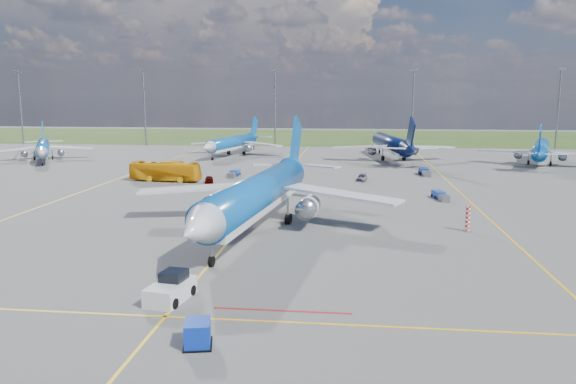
# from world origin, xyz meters

# --- Properties ---
(ground) EXTENTS (400.00, 400.00, 0.00)m
(ground) POSITION_xyz_m (0.00, 0.00, 0.00)
(ground) COLOR #565653
(ground) RESTS_ON ground
(grass_strip) EXTENTS (400.00, 80.00, 0.01)m
(grass_strip) POSITION_xyz_m (0.00, 150.00, 0.00)
(grass_strip) COLOR #2D4719
(grass_strip) RESTS_ON ground
(taxiway_lines) EXTENTS (60.25, 160.00, 0.02)m
(taxiway_lines) POSITION_xyz_m (0.17, 27.70, 0.01)
(taxiway_lines) COLOR yellow
(taxiway_lines) RESTS_ON ground
(floodlight_masts) EXTENTS (202.20, 0.50, 22.70)m
(floodlight_masts) POSITION_xyz_m (10.00, 110.00, 12.56)
(floodlight_masts) COLOR slate
(floodlight_masts) RESTS_ON ground
(warning_post) EXTENTS (0.50, 0.50, 3.00)m
(warning_post) POSITION_xyz_m (26.00, 8.00, 1.50)
(warning_post) COLOR red
(warning_post) RESTS_ON ground
(bg_jet_nw) EXTENTS (36.68, 39.69, 8.36)m
(bg_jet_nw) POSITION_xyz_m (-59.20, 67.74, 0.00)
(bg_jet_nw) COLOR #0B53A3
(bg_jet_nw) RESTS_ON ground
(bg_jet_nnw) EXTENTS (33.30, 39.74, 9.17)m
(bg_jet_nnw) POSITION_xyz_m (-17.40, 83.98, 0.00)
(bg_jet_nnw) COLOR #0B53A3
(bg_jet_nnw) RESTS_ON ground
(bg_jet_n) EXTENTS (36.76, 44.76, 10.59)m
(bg_jet_n) POSITION_xyz_m (22.15, 79.93, 0.00)
(bg_jet_n) COLOR #071540
(bg_jet_n) RESTS_ON ground
(bg_jet_ne) EXTENTS (37.58, 42.94, 9.43)m
(bg_jet_ne) POSITION_xyz_m (54.59, 74.10, 0.00)
(bg_jet_ne) COLOR #0B53A3
(bg_jet_ne) RESTS_ON ground
(main_airliner) EXTENTS (39.96, 49.44, 11.95)m
(main_airliner) POSITION_xyz_m (2.19, 6.80, 0.00)
(main_airliner) COLOR #0B53A3
(main_airliner) RESTS_ON ground
(pushback_tug) EXTENTS (3.04, 6.36, 2.11)m
(pushback_tug) POSITION_xyz_m (-0.63, -16.69, 0.85)
(pushback_tug) COLOR silver
(pushback_tug) RESTS_ON ground
(uld_container) EXTENTS (1.94, 2.24, 1.56)m
(uld_container) POSITION_xyz_m (3.50, -24.16, 0.78)
(uld_container) COLOR #0B2DA6
(uld_container) RESTS_ON ground
(apron_bus) EXTENTS (13.03, 4.34, 3.56)m
(apron_bus) POSITION_xyz_m (-20.35, 40.36, 1.78)
(apron_bus) COLOR #F2A80E
(apron_bus) RESTS_ON ground
(service_car_a) EXTENTS (2.18, 3.72, 1.19)m
(service_car_a) POSITION_xyz_m (-12.13, 39.51, 0.59)
(service_car_a) COLOR #999999
(service_car_a) RESTS_ON ground
(service_car_b) EXTENTS (4.54, 2.59, 1.19)m
(service_car_b) POSITION_xyz_m (2.25, 34.25, 0.60)
(service_car_b) COLOR #999999
(service_car_b) RESTS_ON ground
(service_car_c) EXTENTS (2.10, 4.13, 1.15)m
(service_car_c) POSITION_xyz_m (14.73, 44.95, 0.57)
(service_car_c) COLOR #999999
(service_car_c) RESTS_ON ground
(baggage_tug_w) EXTENTS (2.10, 4.96, 1.08)m
(baggage_tug_w) POSITION_xyz_m (25.97, 27.94, 0.51)
(baggage_tug_w) COLOR #1A409F
(baggage_tug_w) RESTS_ON ground
(baggage_tug_c) EXTENTS (1.55, 5.15, 1.15)m
(baggage_tug_c) POSITION_xyz_m (-9.40, 47.58, 0.54)
(baggage_tug_c) COLOR #1C4AA8
(baggage_tug_c) RESTS_ON ground
(baggage_tug_e) EXTENTS (1.72, 5.65, 1.26)m
(baggage_tug_e) POSITION_xyz_m (26.86, 53.35, 0.59)
(baggage_tug_e) COLOR navy
(baggage_tug_e) RESTS_ON ground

